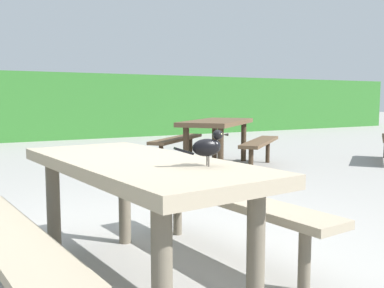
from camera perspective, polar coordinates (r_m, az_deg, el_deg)
The scene contains 4 objects.
ground_plane at distance 2.99m, azimuth -5.39°, elevation -15.26°, with size 60.00×60.00×0.00m, color gray.
picnic_table_foreground at distance 2.52m, azimuth -7.21°, elevation -6.10°, with size 1.85×1.88×0.74m.
bird_grackle at distance 2.19m, azimuth 2.19°, elevation -0.27°, with size 0.28×0.10×0.18m.
picnic_table_mid_left at distance 6.96m, azimuth 3.34°, elevation 1.64°, with size 2.39×2.39×0.74m.
Camera 1 is at (-1.13, -2.55, 1.08)m, focal length 40.49 mm.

